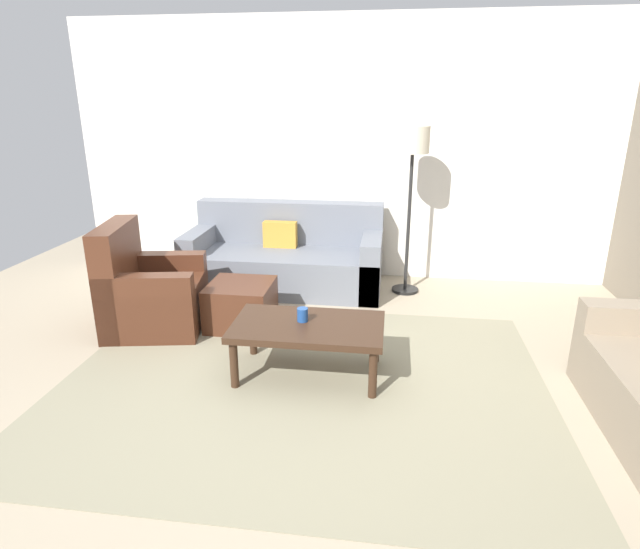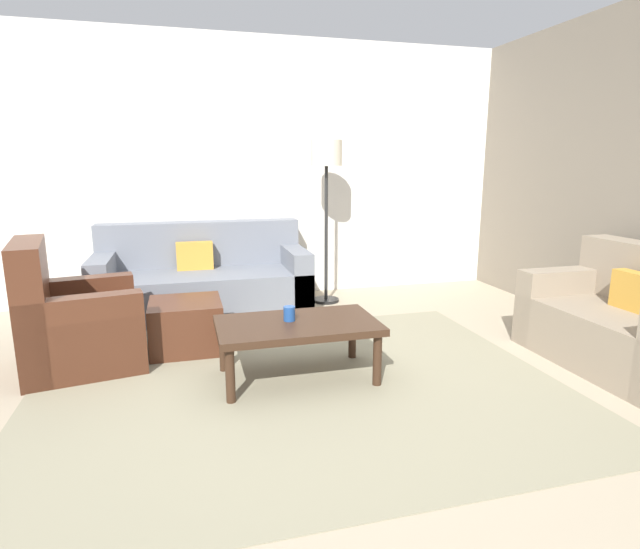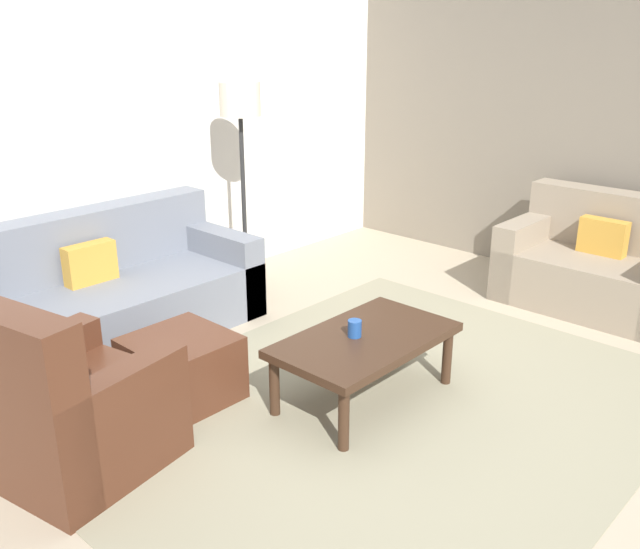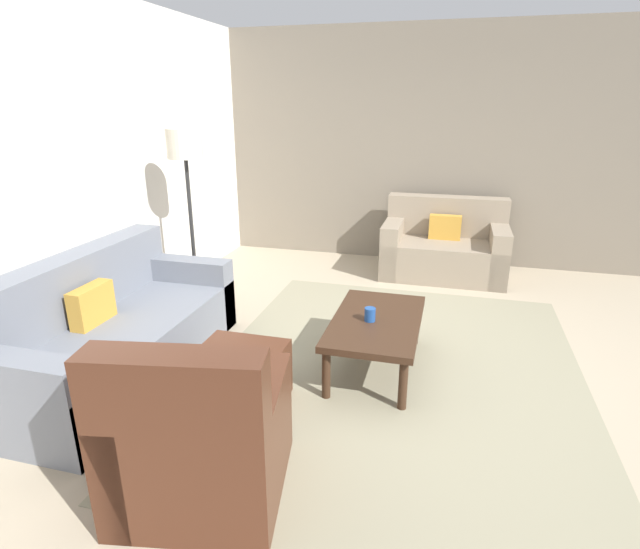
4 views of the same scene
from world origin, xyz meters
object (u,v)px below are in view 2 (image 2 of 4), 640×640
ottoman (69,516)px  coffee_table (373,354)px  cup (366,359)px  armchair_leather (164,577)px  lamp_standing (148,210)px  couch_loveseat (369,282)px  couch_main (71,383)px

ottoman → coffee_table: coffee_table is taller
ottoman → cup: (1.55, -1.64, 0.26)m
ottoman → cup: 2.27m
armchair_leather → lamp_standing: (3.08, 1.23, 1.10)m
couch_loveseat → coffee_table: (-2.16, -0.01, 0.06)m
armchair_leather → cup: 2.17m
ottoman → cup: size_ratio=6.09×
couch_loveseat → lamp_standing: (-1.31, 2.21, 1.11)m
armchair_leather → couch_main: bearing=40.5°
couch_main → armchair_leather: armchair_leather is taller
couch_main → ottoman: bearing=-150.8°
coffee_table → lamp_standing: bearing=69.0°
ottoman → coffee_table: bearing=-43.1°
ottoman → coffee_table: (1.82, -1.70, 0.16)m
ottoman → lamp_standing: 2.98m
ottoman → lamp_standing: lamp_standing is taller
lamp_standing → armchair_leather: bearing=-158.2°
couch_loveseat → ottoman: bearing=157.0°
coffee_table → lamp_standing: 2.60m
lamp_standing → couch_main: bearing=173.2°
cup → armchair_leather: bearing=154.7°
armchair_leather → coffee_table: armchair_leather is taller
armchair_leather → cup: armchair_leather is taller
lamp_standing → coffee_table: bearing=-111.0°
ottoman → cup: cup is taller
lamp_standing → couch_loveseat: bearing=-59.3°
coffee_table → lamp_standing: (0.85, 2.22, 1.05)m
couch_main → cup: 2.35m
coffee_table → lamp_standing: lamp_standing is taller
couch_main → armchair_leather: (-1.64, -1.40, 0.01)m
lamp_standing → ottoman: bearing=-169.1°
coffee_table → cup: cup is taller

